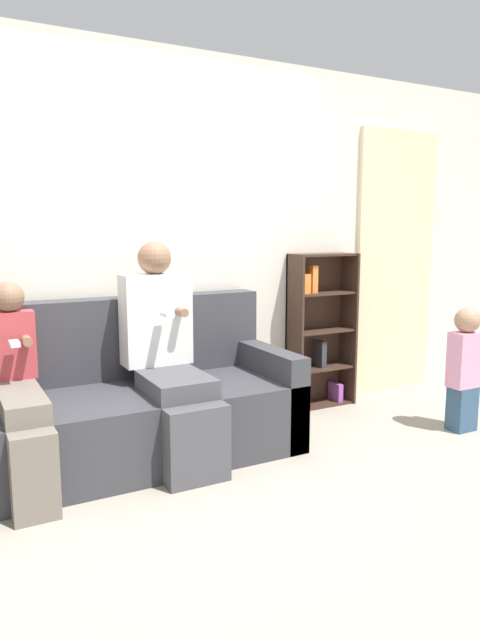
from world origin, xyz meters
name	(u,v)px	position (x,y,z in m)	size (l,w,h in m)	color
ground_plane	(212,480)	(0.00, 0.00, 0.00)	(14.00, 14.00, 0.00)	#9E9384
back_wall	(147,244)	(0.00, 0.99, 1.27)	(10.00, 0.06, 2.55)	silver
curtain_panel	(395,264)	(2.16, 0.94, 1.09)	(0.79, 0.04, 2.17)	beige
couch	(116,409)	(-0.37, 0.54, 0.31)	(2.15, 0.86, 0.94)	#38383D
adult_seated	(168,350)	(-0.08, 0.42, 0.67)	(0.42, 0.78, 1.30)	#47474C
child_seated	(20,390)	(-0.92, 0.37, 0.55)	(0.25, 0.80, 1.09)	#70665B
toddler_standing	(465,366)	(1.86, -0.09, 0.45)	(0.22, 0.17, 0.86)	#335170
bookshelf	(319,329)	(1.34, 0.87, 0.60)	(0.53, 0.23, 1.19)	#3D281E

